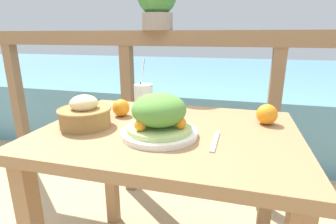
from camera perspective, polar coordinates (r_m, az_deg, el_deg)
The scene contains 10 objects.
patio_table at distance 1.06m, azimuth 0.12°, elevation -9.74°, with size 0.96×0.71×0.74m.
railing_fence at distance 1.62m, azimuth 6.16°, elevation 5.76°, with size 2.80×0.08×1.11m.
sea_backdrop at distance 4.16m, azimuth 11.49°, elevation 5.10°, with size 12.00×4.00×0.59m.
salad_plate at distance 0.92m, azimuth -1.95°, elevation -1.24°, with size 0.27×0.27×0.15m.
drink_glass at distance 1.22m, azimuth -5.32°, elevation 3.06°, with size 0.09×0.09×0.24m.
bread_basket at distance 1.07m, azimuth -17.64°, elevation -0.39°, with size 0.21×0.21×0.13m.
potted_plant at distance 1.66m, azimuth -2.45°, elevation 22.96°, with size 0.23×0.23×0.31m.
knife at distance 0.90m, azimuth 10.19°, elevation -6.25°, with size 0.02×0.18×0.00m.
orange_near_basket at distance 1.17m, azimuth -10.19°, elevation 0.91°, with size 0.08×0.08×0.08m.
orange_near_glass at distance 1.12m, azimuth 20.72°, elevation -0.48°, with size 0.08×0.08×0.08m.
Camera 1 is at (0.25, -0.92, 1.09)m, focal length 28.00 mm.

